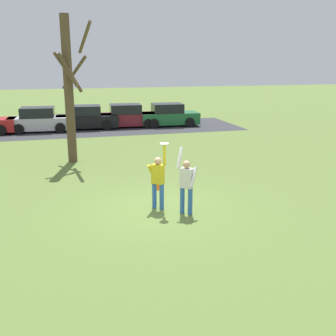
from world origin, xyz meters
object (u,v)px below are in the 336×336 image
person_catcher (158,178)px  parked_car_maroon (127,117)px  person_defender (186,182)px  frisbee_disc (164,144)px  field_cone_orange (158,185)px  bare_tree_tall (69,87)px  parked_car_silver (40,120)px  parked_car_green (169,116)px  parked_car_black (87,118)px

person_catcher → parked_car_maroon: 16.49m
person_defender → frisbee_disc: bearing=-0.0°
parked_car_maroon → field_cone_orange: size_ratio=13.10×
field_cone_orange → bare_tree_tall: bearing=118.6°
parked_car_silver → parked_car_green: same height
parked_car_black → parked_car_green: (5.78, -0.13, 0.00)m
parked_car_silver → parked_car_maroon: bearing=7.1°
person_catcher → person_defender: 0.96m
bare_tree_tall → field_cone_orange: 6.59m
person_defender → parked_car_silver: person_defender is taller
parked_car_black → bare_tree_tall: size_ratio=0.65×
parked_car_maroon → person_defender: bearing=-90.5°
person_catcher → parked_car_green: (4.74, 16.13, -0.25)m
parked_car_black → field_cone_orange: size_ratio=13.10×
parked_car_black → parked_car_maroon: 2.82m
person_defender → parked_car_black: size_ratio=0.49×
parked_car_silver → person_catcher: bearing=-72.6°
person_catcher → frisbee_disc: 1.13m
parked_car_silver → parked_car_green: bearing=4.1°
parked_car_maroon → bare_tree_tall: bearing=-110.3°
person_defender → parked_car_silver: size_ratio=0.49×
person_defender → parked_car_green: size_ratio=0.49×
parked_car_green → bare_tree_tall: bearing=-124.4°
parked_car_silver → parked_car_black: size_ratio=1.00×
parked_car_black → bare_tree_tall: bare_tree_tall is taller
person_defender → parked_car_silver: bearing=-32.4°
parked_car_green → parked_car_maroon: bearing=178.1°
parked_car_green → person_catcher: bearing=-103.3°
field_cone_orange → parked_car_green: bearing=73.3°
person_catcher → bare_tree_tall: bearing=149.8°
frisbee_disc → bare_tree_tall: bare_tree_tall is taller
person_catcher → field_cone_orange: (0.46, 1.89, -0.82)m
parked_car_silver → parked_car_green: (8.81, 0.15, 0.00)m
parked_car_green → bare_tree_tall: size_ratio=0.65×
frisbee_disc → field_cone_orange: frisbee_disc is taller
parked_car_silver → field_cone_orange: size_ratio=13.10×
person_defender → parked_car_maroon: 17.06m
bare_tree_tall → parked_car_silver: bearing=101.1°
person_catcher → parked_car_maroon: person_catcher is taller
person_catcher → frisbee_disc: bearing=0.0°
parked_car_maroon → parked_car_green: 2.97m
frisbee_disc → parked_car_green: frisbee_disc is taller
parked_car_black → frisbee_disc: bearing=-82.7°
person_catcher → parked_car_green: size_ratio=0.50×
parked_car_silver → field_cone_orange: 14.81m
frisbee_disc → bare_tree_tall: 7.63m
parked_car_silver → parked_car_green: size_ratio=1.00×
person_catcher → bare_tree_tall: 7.70m
person_defender → bare_tree_tall: (-3.02, 7.59, 2.39)m
parked_car_silver → parked_car_black: bearing=8.4°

